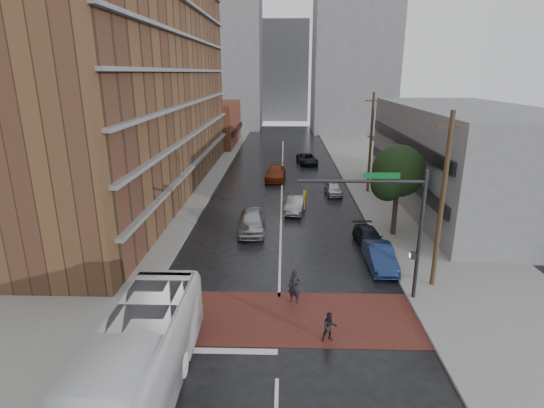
{
  "coord_description": "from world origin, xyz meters",
  "views": [
    {
      "loc": [
        0.21,
        -18.22,
        11.83
      ],
      "look_at": [
        -0.56,
        8.5,
        3.5
      ],
      "focal_mm": 28.0,
      "sensor_mm": 36.0,
      "label": 1
    }
  ],
  "objects_px": {
    "pedestrian_b": "(330,327)",
    "car_travel_c": "(276,173)",
    "transit_bus": "(128,381)",
    "pedestrian_a": "(295,287)",
    "car_parked_mid": "(369,237)",
    "suv_travel": "(307,159)",
    "car_parked_near": "(380,257)",
    "car_travel_a": "(252,221)",
    "car_travel_b": "(296,204)",
    "car_parked_far": "(333,188)"
  },
  "relations": [
    {
      "from": "pedestrian_b",
      "to": "car_travel_c",
      "type": "relative_size",
      "value": 0.27
    },
    {
      "from": "pedestrian_b",
      "to": "car_travel_c",
      "type": "bearing_deg",
      "value": 87.98
    },
    {
      "from": "transit_bus",
      "to": "car_travel_c",
      "type": "height_order",
      "value": "transit_bus"
    },
    {
      "from": "transit_bus",
      "to": "pedestrian_a",
      "type": "bearing_deg",
      "value": 54.39
    },
    {
      "from": "car_travel_c",
      "to": "car_parked_mid",
      "type": "xyz_separation_m",
      "value": [
        7.05,
        -19.16,
        -0.18
      ]
    },
    {
      "from": "pedestrian_a",
      "to": "suv_travel",
      "type": "relative_size",
      "value": 0.38
    },
    {
      "from": "pedestrian_a",
      "to": "car_parked_mid",
      "type": "relative_size",
      "value": 0.46
    },
    {
      "from": "pedestrian_b",
      "to": "car_parked_near",
      "type": "height_order",
      "value": "car_parked_near"
    },
    {
      "from": "pedestrian_a",
      "to": "car_travel_a",
      "type": "distance_m",
      "value": 10.97
    },
    {
      "from": "car_travel_a",
      "to": "suv_travel",
      "type": "distance_m",
      "value": 26.15
    },
    {
      "from": "car_travel_c",
      "to": "car_parked_near",
      "type": "distance_m",
      "value": 23.8
    },
    {
      "from": "pedestrian_a",
      "to": "pedestrian_b",
      "type": "relative_size",
      "value": 1.33
    },
    {
      "from": "pedestrian_b",
      "to": "car_travel_b",
      "type": "height_order",
      "value": "pedestrian_b"
    },
    {
      "from": "pedestrian_b",
      "to": "car_travel_a",
      "type": "bearing_deg",
      "value": 100.58
    },
    {
      "from": "pedestrian_a",
      "to": "car_parked_mid",
      "type": "distance_m",
      "value": 9.73
    },
    {
      "from": "transit_bus",
      "to": "car_travel_c",
      "type": "relative_size",
      "value": 2.25
    },
    {
      "from": "pedestrian_a",
      "to": "car_travel_a",
      "type": "bearing_deg",
      "value": 125.06
    },
    {
      "from": "car_travel_a",
      "to": "car_travel_b",
      "type": "bearing_deg",
      "value": 52.54
    },
    {
      "from": "transit_bus",
      "to": "pedestrian_b",
      "type": "bearing_deg",
      "value": 33.44
    },
    {
      "from": "car_travel_c",
      "to": "car_parked_far",
      "type": "relative_size",
      "value": 1.44
    },
    {
      "from": "pedestrian_a",
      "to": "car_parked_far",
      "type": "relative_size",
      "value": 0.51
    },
    {
      "from": "pedestrian_b",
      "to": "car_parked_near",
      "type": "xyz_separation_m",
      "value": [
        3.95,
        7.81,
        0.01
      ]
    },
    {
      "from": "car_travel_c",
      "to": "car_parked_far",
      "type": "bearing_deg",
      "value": -41.84
    },
    {
      "from": "suv_travel",
      "to": "car_parked_near",
      "type": "xyz_separation_m",
      "value": [
        2.98,
        -31.6,
        0.04
      ]
    },
    {
      "from": "pedestrian_a",
      "to": "car_travel_b",
      "type": "distance_m",
      "value": 15.51
    },
    {
      "from": "pedestrian_b",
      "to": "car_travel_c",
      "type": "distance_m",
      "value": 30.7
    },
    {
      "from": "car_parked_near",
      "to": "car_parked_far",
      "type": "distance_m",
      "value": 16.76
    },
    {
      "from": "car_travel_c",
      "to": "car_parked_mid",
      "type": "relative_size",
      "value": 1.3
    },
    {
      "from": "suv_travel",
      "to": "car_parked_mid",
      "type": "height_order",
      "value": "suv_travel"
    },
    {
      "from": "car_travel_a",
      "to": "car_travel_b",
      "type": "relative_size",
      "value": 1.2
    },
    {
      "from": "car_parked_far",
      "to": "transit_bus",
      "type": "bearing_deg",
      "value": -111.88
    },
    {
      "from": "car_travel_b",
      "to": "car_parked_mid",
      "type": "height_order",
      "value": "car_travel_b"
    },
    {
      "from": "suv_travel",
      "to": "car_parked_mid",
      "type": "distance_m",
      "value": 28.19
    },
    {
      "from": "car_travel_b",
      "to": "pedestrian_b",
      "type": "bearing_deg",
      "value": -77.22
    },
    {
      "from": "car_travel_b",
      "to": "car_parked_mid",
      "type": "xyz_separation_m",
      "value": [
        5.03,
        -7.45,
        -0.09
      ]
    },
    {
      "from": "car_parked_far",
      "to": "pedestrian_a",
      "type": "bearing_deg",
      "value": -104.25
    },
    {
      "from": "pedestrian_a",
      "to": "car_parked_mid",
      "type": "bearing_deg",
      "value": 74.5
    },
    {
      "from": "suv_travel",
      "to": "car_travel_a",
      "type": "bearing_deg",
      "value": -111.06
    },
    {
      "from": "car_travel_b",
      "to": "pedestrian_a",
      "type": "bearing_deg",
      "value": -82.14
    },
    {
      "from": "car_travel_a",
      "to": "car_travel_b",
      "type": "height_order",
      "value": "car_travel_a"
    },
    {
      "from": "transit_bus",
      "to": "pedestrian_b",
      "type": "xyz_separation_m",
      "value": [
        7.44,
        4.89,
        -0.97
      ]
    },
    {
      "from": "car_travel_a",
      "to": "suv_travel",
      "type": "xyz_separation_m",
      "value": [
        5.58,
        25.55,
        -0.17
      ]
    },
    {
      "from": "transit_bus",
      "to": "car_travel_b",
      "type": "bearing_deg",
      "value": 75.15
    },
    {
      "from": "car_parked_near",
      "to": "car_travel_c",
      "type": "bearing_deg",
      "value": 106.47
    },
    {
      "from": "car_parked_near",
      "to": "car_travel_a",
      "type": "bearing_deg",
      "value": 143.96
    },
    {
      "from": "pedestrian_a",
      "to": "car_travel_a",
      "type": "relative_size",
      "value": 0.38
    },
    {
      "from": "pedestrian_b",
      "to": "suv_travel",
      "type": "bearing_deg",
      "value": 80.77
    },
    {
      "from": "car_parked_mid",
      "to": "car_parked_far",
      "type": "relative_size",
      "value": 1.11
    },
    {
      "from": "transit_bus",
      "to": "car_parked_far",
      "type": "height_order",
      "value": "transit_bus"
    },
    {
      "from": "car_travel_b",
      "to": "car_travel_c",
      "type": "bearing_deg",
      "value": 109.25
    }
  ]
}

